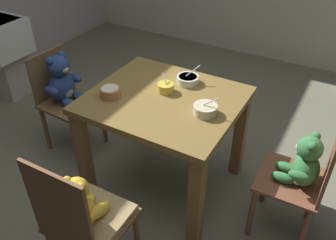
{
  "coord_description": "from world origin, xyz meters",
  "views": [
    {
      "loc": [
        0.99,
        -1.7,
        1.99
      ],
      "look_at": [
        0.0,
        0.05,
        0.55
      ],
      "focal_mm": 38.02,
      "sensor_mm": 36.0,
      "label": 1
    }
  ],
  "objects_px": {
    "teddy_chair_near_left": "(63,88)",
    "porridge_bowl_cream_near_right": "(205,109)",
    "porridge_bowl_yellow_center": "(166,87)",
    "porridge_bowl_white_far_center": "(188,79)",
    "teddy_chair_near_right": "(303,170)",
    "teddy_chair_near_front": "(84,215)",
    "sink_basin": "(0,47)",
    "porridge_bowl_terracotta_near_left": "(110,92)",
    "dining_table": "(164,116)"
  },
  "relations": [
    {
      "from": "teddy_chair_near_left",
      "to": "porridge_bowl_cream_near_right",
      "type": "xyz_separation_m",
      "value": [
        1.24,
        -0.05,
        0.23
      ]
    },
    {
      "from": "porridge_bowl_yellow_center",
      "to": "sink_basin",
      "type": "height_order",
      "value": "porridge_bowl_yellow_center"
    },
    {
      "from": "sink_basin",
      "to": "porridge_bowl_white_far_center",
      "type": "bearing_deg",
      "value": -2.03
    },
    {
      "from": "porridge_bowl_yellow_center",
      "to": "porridge_bowl_terracotta_near_left",
      "type": "xyz_separation_m",
      "value": [
        -0.29,
        -0.23,
        -0.0
      ]
    },
    {
      "from": "teddy_chair_near_front",
      "to": "teddy_chair_near_right",
      "type": "relative_size",
      "value": 1.02
    },
    {
      "from": "teddy_chair_near_right",
      "to": "porridge_bowl_cream_near_right",
      "type": "distance_m",
      "value": 0.68
    },
    {
      "from": "porridge_bowl_white_far_center",
      "to": "teddy_chair_near_right",
      "type": "bearing_deg",
      "value": -14.56
    },
    {
      "from": "porridge_bowl_terracotta_near_left",
      "to": "porridge_bowl_cream_near_right",
      "type": "bearing_deg",
      "value": 10.82
    },
    {
      "from": "porridge_bowl_yellow_center",
      "to": "sink_basin",
      "type": "relative_size",
      "value": 0.14
    },
    {
      "from": "sink_basin",
      "to": "dining_table",
      "type": "bearing_deg",
      "value": -8.87
    },
    {
      "from": "dining_table",
      "to": "porridge_bowl_terracotta_near_left",
      "type": "relative_size",
      "value": 7.23
    },
    {
      "from": "porridge_bowl_yellow_center",
      "to": "porridge_bowl_white_far_center",
      "type": "bearing_deg",
      "value": 67.15
    },
    {
      "from": "dining_table",
      "to": "porridge_bowl_cream_near_right",
      "type": "height_order",
      "value": "porridge_bowl_cream_near_right"
    },
    {
      "from": "teddy_chair_near_front",
      "to": "porridge_bowl_white_far_center",
      "type": "relative_size",
      "value": 6.08
    },
    {
      "from": "teddy_chair_near_left",
      "to": "teddy_chair_near_right",
      "type": "distance_m",
      "value": 1.86
    },
    {
      "from": "teddy_chair_near_front",
      "to": "dining_table",
      "type": "bearing_deg",
      "value": 0.66
    },
    {
      "from": "dining_table",
      "to": "porridge_bowl_terracotta_near_left",
      "type": "distance_m",
      "value": 0.39
    },
    {
      "from": "porridge_bowl_yellow_center",
      "to": "teddy_chair_near_right",
      "type": "bearing_deg",
      "value": -3.18
    },
    {
      "from": "dining_table",
      "to": "teddy_chair_near_left",
      "type": "xyz_separation_m",
      "value": [
        -0.93,
        0.01,
        -0.06
      ]
    },
    {
      "from": "teddy_chair_near_left",
      "to": "porridge_bowl_cream_near_right",
      "type": "height_order",
      "value": "porridge_bowl_cream_near_right"
    },
    {
      "from": "porridge_bowl_yellow_center",
      "to": "dining_table",
      "type": "bearing_deg",
      "value": -67.71
    },
    {
      "from": "teddy_chair_near_left",
      "to": "sink_basin",
      "type": "height_order",
      "value": "teddy_chair_near_left"
    },
    {
      "from": "porridge_bowl_yellow_center",
      "to": "sink_basin",
      "type": "distance_m",
      "value": 2.05
    },
    {
      "from": "sink_basin",
      "to": "porridge_bowl_cream_near_right",
      "type": "bearing_deg",
      "value": -8.62
    },
    {
      "from": "dining_table",
      "to": "porridge_bowl_white_far_center",
      "type": "distance_m",
      "value": 0.3
    },
    {
      "from": "teddy_chair_near_left",
      "to": "teddy_chair_near_front",
      "type": "height_order",
      "value": "teddy_chair_near_front"
    },
    {
      "from": "teddy_chair_near_right",
      "to": "porridge_bowl_cream_near_right",
      "type": "height_order",
      "value": "teddy_chair_near_right"
    },
    {
      "from": "porridge_bowl_cream_near_right",
      "to": "porridge_bowl_white_far_center",
      "type": "bearing_deg",
      "value": 132.84
    },
    {
      "from": "teddy_chair_near_left",
      "to": "porridge_bowl_white_far_center",
      "type": "distance_m",
      "value": 1.03
    },
    {
      "from": "dining_table",
      "to": "porridge_bowl_cream_near_right",
      "type": "relative_size",
      "value": 6.23
    },
    {
      "from": "dining_table",
      "to": "porridge_bowl_yellow_center",
      "type": "distance_m",
      "value": 0.19
    },
    {
      "from": "teddy_chair_near_front",
      "to": "teddy_chair_near_right",
      "type": "height_order",
      "value": "teddy_chair_near_front"
    },
    {
      "from": "teddy_chair_near_right",
      "to": "sink_basin",
      "type": "distance_m",
      "value": 3.0
    },
    {
      "from": "teddy_chair_near_left",
      "to": "dining_table",
      "type": "bearing_deg",
      "value": 2.71
    },
    {
      "from": "dining_table",
      "to": "porridge_bowl_white_far_center",
      "type": "height_order",
      "value": "porridge_bowl_white_far_center"
    },
    {
      "from": "teddy_chair_near_right",
      "to": "sink_basin",
      "type": "xyz_separation_m",
      "value": [
        -2.98,
        0.3,
        -0.0
      ]
    },
    {
      "from": "teddy_chair_near_right",
      "to": "porridge_bowl_yellow_center",
      "type": "xyz_separation_m",
      "value": [
        -0.96,
        0.05,
        0.26
      ]
    },
    {
      "from": "teddy_chair_near_left",
      "to": "porridge_bowl_white_far_center",
      "type": "xyz_separation_m",
      "value": [
        0.98,
        0.24,
        0.23
      ]
    },
    {
      "from": "dining_table",
      "to": "porridge_bowl_yellow_center",
      "type": "xyz_separation_m",
      "value": [
        -0.03,
        0.07,
        0.18
      ]
    },
    {
      "from": "porridge_bowl_yellow_center",
      "to": "porridge_bowl_white_far_center",
      "type": "height_order",
      "value": "porridge_bowl_white_far_center"
    },
    {
      "from": "porridge_bowl_yellow_center",
      "to": "porridge_bowl_terracotta_near_left",
      "type": "relative_size",
      "value": 0.85
    },
    {
      "from": "teddy_chair_near_front",
      "to": "porridge_bowl_white_far_center",
      "type": "bearing_deg",
      "value": -1.99
    },
    {
      "from": "porridge_bowl_terracotta_near_left",
      "to": "sink_basin",
      "type": "height_order",
      "value": "porridge_bowl_terracotta_near_left"
    },
    {
      "from": "porridge_bowl_yellow_center",
      "to": "porridge_bowl_terracotta_near_left",
      "type": "distance_m",
      "value": 0.37
    },
    {
      "from": "sink_basin",
      "to": "porridge_bowl_terracotta_near_left",
      "type": "bearing_deg",
      "value": -15.38
    },
    {
      "from": "dining_table",
      "to": "teddy_chair_near_right",
      "type": "xyz_separation_m",
      "value": [
        0.93,
        0.02,
        -0.08
      ]
    },
    {
      "from": "porridge_bowl_cream_near_right",
      "to": "porridge_bowl_white_far_center",
      "type": "xyz_separation_m",
      "value": [
        -0.26,
        0.28,
        -0.0
      ]
    },
    {
      "from": "teddy_chair_near_left",
      "to": "teddy_chair_near_right",
      "type": "height_order",
      "value": "teddy_chair_near_right"
    },
    {
      "from": "porridge_bowl_white_far_center",
      "to": "teddy_chair_near_front",
      "type": "bearing_deg",
      "value": -91.46
    },
    {
      "from": "teddy_chair_near_left",
      "to": "teddy_chair_near_front",
      "type": "bearing_deg",
      "value": -39.43
    }
  ]
}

